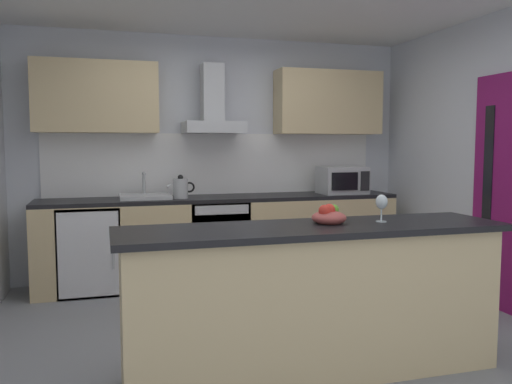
{
  "coord_description": "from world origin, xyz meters",
  "views": [
    {
      "loc": [
        -1.2,
        -3.73,
        1.44
      ],
      "look_at": [
        0.01,
        0.43,
        1.05
      ],
      "focal_mm": 36.85,
      "sensor_mm": 36.0,
      "label": 1
    }
  ],
  "objects_px": {
    "range_hood": "(213,111)",
    "microwave": "(342,180)",
    "wine_glass": "(382,203)",
    "fruit_bowl": "(329,216)",
    "kettle": "(181,188)",
    "refrigerator": "(89,249)",
    "oven": "(216,239)",
    "sink": "(145,196)"
  },
  "relations": [
    {
      "from": "microwave",
      "to": "kettle",
      "type": "distance_m",
      "value": 1.79
    },
    {
      "from": "microwave",
      "to": "kettle",
      "type": "xyz_separation_m",
      "value": [
        -1.79,
        -0.01,
        -0.04
      ]
    },
    {
      "from": "range_hood",
      "to": "microwave",
      "type": "bearing_deg",
      "value": -6.32
    },
    {
      "from": "oven",
      "to": "fruit_bowl",
      "type": "relative_size",
      "value": 3.64
    },
    {
      "from": "microwave",
      "to": "kettle",
      "type": "bearing_deg",
      "value": -179.81
    },
    {
      "from": "fruit_bowl",
      "to": "kettle",
      "type": "bearing_deg",
      "value": 105.42
    },
    {
      "from": "oven",
      "to": "wine_glass",
      "type": "relative_size",
      "value": 4.5
    },
    {
      "from": "microwave",
      "to": "wine_glass",
      "type": "xyz_separation_m",
      "value": [
        -0.82,
        -2.29,
        0.02
      ]
    },
    {
      "from": "oven",
      "to": "fruit_bowl",
      "type": "xyz_separation_m",
      "value": [
        0.25,
        -2.28,
        0.53
      ]
    },
    {
      "from": "microwave",
      "to": "fruit_bowl",
      "type": "height_order",
      "value": "microwave"
    },
    {
      "from": "fruit_bowl",
      "to": "refrigerator",
      "type": "bearing_deg",
      "value": 123.63
    },
    {
      "from": "wine_glass",
      "to": "fruit_bowl",
      "type": "distance_m",
      "value": 0.36
    },
    {
      "from": "microwave",
      "to": "range_hood",
      "type": "xyz_separation_m",
      "value": [
        -1.42,
        0.16,
        0.74
      ]
    },
    {
      "from": "kettle",
      "to": "range_hood",
      "type": "distance_m",
      "value": 0.88
    },
    {
      "from": "wine_glass",
      "to": "fruit_bowl",
      "type": "xyz_separation_m",
      "value": [
        -0.35,
        0.04,
        -0.08
      ]
    },
    {
      "from": "kettle",
      "to": "fruit_bowl",
      "type": "distance_m",
      "value": 2.33
    },
    {
      "from": "range_hood",
      "to": "fruit_bowl",
      "type": "relative_size",
      "value": 3.27
    },
    {
      "from": "refrigerator",
      "to": "microwave",
      "type": "height_order",
      "value": "microwave"
    },
    {
      "from": "sink",
      "to": "refrigerator",
      "type": "bearing_deg",
      "value": -178.56
    },
    {
      "from": "oven",
      "to": "sink",
      "type": "height_order",
      "value": "sink"
    },
    {
      "from": "refrigerator",
      "to": "fruit_bowl",
      "type": "relative_size",
      "value": 3.86
    },
    {
      "from": "oven",
      "to": "refrigerator",
      "type": "height_order",
      "value": "oven"
    },
    {
      "from": "wine_glass",
      "to": "oven",
      "type": "bearing_deg",
      "value": 104.51
    },
    {
      "from": "oven",
      "to": "wine_glass",
      "type": "xyz_separation_m",
      "value": [
        0.6,
        -2.32,
        0.61
      ]
    },
    {
      "from": "microwave",
      "to": "sink",
      "type": "xyz_separation_m",
      "value": [
        -2.14,
        0.04,
        -0.12
      ]
    },
    {
      "from": "range_hood",
      "to": "sink",
      "type": "bearing_deg",
      "value": -170.67
    },
    {
      "from": "kettle",
      "to": "wine_glass",
      "type": "xyz_separation_m",
      "value": [
        0.97,
        -2.29,
        0.06
      ]
    },
    {
      "from": "range_hood",
      "to": "wine_glass",
      "type": "distance_m",
      "value": 2.62
    },
    {
      "from": "oven",
      "to": "kettle",
      "type": "xyz_separation_m",
      "value": [
        -0.37,
        -0.03,
        0.55
      ]
    },
    {
      "from": "oven",
      "to": "range_hood",
      "type": "bearing_deg",
      "value": 90.0
    },
    {
      "from": "oven",
      "to": "refrigerator",
      "type": "relative_size",
      "value": 0.94
    },
    {
      "from": "oven",
      "to": "refrigerator",
      "type": "bearing_deg",
      "value": -179.88
    },
    {
      "from": "kettle",
      "to": "range_hood",
      "type": "relative_size",
      "value": 0.4
    },
    {
      "from": "refrigerator",
      "to": "wine_glass",
      "type": "distance_m",
      "value": 3.04
    },
    {
      "from": "refrigerator",
      "to": "kettle",
      "type": "height_order",
      "value": "kettle"
    },
    {
      "from": "range_hood",
      "to": "fruit_bowl",
      "type": "xyz_separation_m",
      "value": [
        0.25,
        -2.41,
        -0.8
      ]
    },
    {
      "from": "oven",
      "to": "range_hood",
      "type": "relative_size",
      "value": 1.11
    },
    {
      "from": "oven",
      "to": "kettle",
      "type": "height_order",
      "value": "kettle"
    },
    {
      "from": "refrigerator",
      "to": "kettle",
      "type": "relative_size",
      "value": 2.94
    },
    {
      "from": "microwave",
      "to": "sink",
      "type": "bearing_deg",
      "value": 178.96
    },
    {
      "from": "wine_glass",
      "to": "refrigerator",
      "type": "bearing_deg",
      "value": 128.85
    },
    {
      "from": "fruit_bowl",
      "to": "microwave",
      "type": "bearing_deg",
      "value": 62.56
    }
  ]
}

